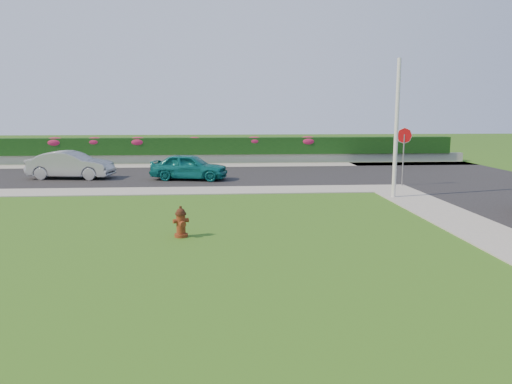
{
  "coord_description": "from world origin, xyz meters",
  "views": [
    {
      "loc": [
        -0.58,
        -12.6,
        3.49
      ],
      "look_at": [
        0.56,
        3.1,
        0.9
      ],
      "focal_mm": 35.0,
      "sensor_mm": 36.0,
      "label": 1
    }
  ],
  "objects": [
    {
      "name": "retaining_wall",
      "position": [
        -1.0,
        20.5,
        0.3
      ],
      "size": [
        34.0,
        0.4,
        0.6
      ],
      "primitive_type": "cube",
      "color": "gray",
      "rests_on": "ground"
    },
    {
      "name": "sedan_teal",
      "position": [
        -2.12,
        12.42,
        0.69
      ],
      "size": [
        4.06,
        2.29,
        1.3
      ],
      "primitive_type": "imported",
      "rotation": [
        0.0,
        0.0,
        1.37
      ],
      "color": "#0D6665",
      "rests_on": "street_far"
    },
    {
      "name": "curb_corner",
      "position": [
        7.0,
        9.0,
        0.02
      ],
      "size": [
        2.0,
        2.0,
        0.04
      ],
      "primitive_type": "cube",
      "color": "gray",
      "rests_on": "ground"
    },
    {
      "name": "sidewalk_beyond",
      "position": [
        -1.0,
        19.0,
        0.02
      ],
      "size": [
        34.0,
        2.0,
        0.04
      ],
      "primitive_type": "cube",
      "color": "gray",
      "rests_on": "ground"
    },
    {
      "name": "flower_clump_b",
      "position": [
        -8.67,
        20.5,
        1.46
      ],
      "size": [
        1.23,
        0.79,
        0.62
      ],
      "primitive_type": "ellipsoid",
      "color": "#A81C4B",
      "rests_on": "hedge"
    },
    {
      "name": "stop_sign",
      "position": [
        7.84,
        9.72,
        2.03
      ],
      "size": [
        0.74,
        0.06,
        2.71
      ],
      "rotation": [
        0.0,
        0.0,
        -0.41
      ],
      "color": "slate",
      "rests_on": "ground"
    },
    {
      "name": "sedan_silver",
      "position": [
        -8.16,
        13.27,
        0.74
      ],
      "size": [
        4.38,
        2.01,
        1.39
      ],
      "primitive_type": "imported",
      "rotation": [
        0.0,
        0.0,
        1.44
      ],
      "color": "#94989B",
      "rests_on": "street_far"
    },
    {
      "name": "flower_clump_e",
      "position": [
        1.71,
        20.5,
        1.46
      ],
      "size": [
        1.2,
        0.77,
        0.6
      ],
      "primitive_type": "ellipsoid",
      "color": "#A81C4B",
      "rests_on": "hedge"
    },
    {
      "name": "hedge",
      "position": [
        -1.0,
        20.6,
        1.15
      ],
      "size": [
        32.0,
        0.9,
        1.1
      ],
      "primitive_type": "cube",
      "color": "black",
      "rests_on": "retaining_wall"
    },
    {
      "name": "flower_clump_f",
      "position": [
        5.29,
        20.5,
        1.43
      ],
      "size": [
        1.34,
        0.86,
        0.67
      ],
      "primitive_type": "ellipsoid",
      "color": "#A81C4B",
      "rests_on": "hedge"
    },
    {
      "name": "flower_clump_a",
      "position": [
        -11.17,
        20.5,
        1.43
      ],
      "size": [
        1.34,
        0.86,
        0.67
      ],
      "primitive_type": "ellipsoid",
      "color": "#A81C4B",
      "rests_on": "hedge"
    },
    {
      "name": "flower_clump_d",
      "position": [
        -2.23,
        20.5,
        1.5
      ],
      "size": [
        1.02,
        0.66,
        0.51
      ],
      "primitive_type": "ellipsoid",
      "color": "#A81C4B",
      "rests_on": "hedge"
    },
    {
      "name": "flower_clump_c",
      "position": [
        -5.91,
        20.5,
        1.44
      ],
      "size": [
        1.33,
        0.85,
        0.66
      ],
      "primitive_type": "ellipsoid",
      "color": "#A81C4B",
      "rests_on": "hedge"
    },
    {
      "name": "street_far",
      "position": [
        -5.0,
        14.0,
        0.02
      ],
      "size": [
        26.0,
        8.0,
        0.04
      ],
      "primitive_type": "cube",
      "color": "black",
      "rests_on": "ground"
    },
    {
      "name": "utility_pole",
      "position": [
        6.38,
        6.73,
        2.74
      ],
      "size": [
        0.16,
        0.16,
        5.48
      ],
      "primitive_type": "cylinder",
      "color": "silver",
      "rests_on": "ground"
    },
    {
      "name": "fire_hydrant",
      "position": [
        -1.68,
        1.02,
        0.41
      ],
      "size": [
        0.45,
        0.43,
        0.87
      ],
      "rotation": [
        0.0,
        0.0,
        0.38
      ],
      "color": "#4B160B",
      "rests_on": "ground"
    },
    {
      "name": "ground",
      "position": [
        0.0,
        0.0,
        0.0
      ],
      "size": [
        120.0,
        120.0,
        0.0
      ],
      "primitive_type": "plane",
      "color": "black",
      "rests_on": "ground"
    },
    {
      "name": "sidewalk_far",
      "position": [
        -6.0,
        9.0,
        0.02
      ],
      "size": [
        24.0,
        2.0,
        0.04
      ],
      "primitive_type": "cube",
      "color": "gray",
      "rests_on": "ground"
    }
  ]
}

